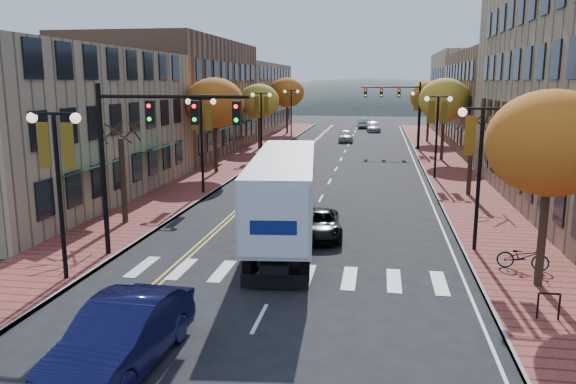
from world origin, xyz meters
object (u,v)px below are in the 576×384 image
at_px(semi_truck, 286,187).
at_px(navy_sedan, 123,336).
at_px(black_suv, 318,224).
at_px(bicycle, 523,257).

bearing_deg(semi_truck, navy_sedan, -104.88).
relative_size(semi_truck, black_suv, 3.56).
relative_size(navy_sedan, black_suv, 1.19).
distance_m(navy_sedan, bicycle, 14.73).
distance_m(navy_sedan, black_suv, 13.32).
bearing_deg(black_suv, semi_truck, 166.07).
bearing_deg(navy_sedan, semi_truck, 83.61).
bearing_deg(bicycle, semi_truck, 78.64).
bearing_deg(bicycle, navy_sedan, 138.91).
bearing_deg(bicycle, black_suv, 75.90).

